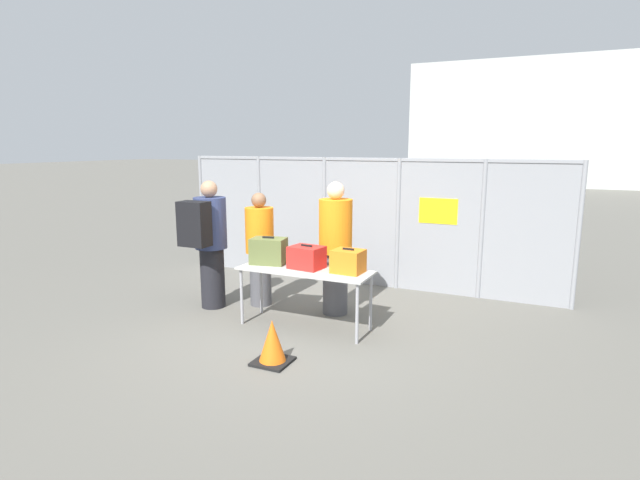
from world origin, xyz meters
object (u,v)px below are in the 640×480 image
object	(u,v)px
inspection_table	(305,275)
security_worker_near	(335,247)
suitcase_red	(307,257)
suitcase_orange	(348,261)
utility_trailer	(435,240)
traffic_cone	(272,343)
traveler_hooded	(208,239)
security_worker_far	(260,248)
suitcase_olive	(269,251)

from	to	relation	value
inspection_table	security_worker_near	distance (m)	0.73
suitcase_red	suitcase_orange	distance (m)	0.57
security_worker_near	utility_trailer	world-z (taller)	security_worker_near
security_worker_near	traffic_cone	distance (m)	1.95
traveler_hooded	security_worker_far	distance (m)	0.75
suitcase_red	traveler_hooded	distance (m)	1.60
suitcase_olive	suitcase_orange	xyz separation A→B (m)	(1.14, 0.00, -0.03)
suitcase_olive	traffic_cone	xyz separation A→B (m)	(0.75, -1.21, -0.72)
security_worker_near	inspection_table	bearing A→B (deg)	94.89
security_worker_far	traffic_cone	size ratio (longest dim) A/B	3.42
suitcase_red	security_worker_near	world-z (taller)	security_worker_near
inspection_table	suitcase_olive	distance (m)	0.64
inspection_table	suitcase_red	size ratio (longest dim) A/B	3.87
suitcase_red	suitcase_orange	size ratio (longest dim) A/B	1.16
inspection_table	utility_trailer	world-z (taller)	inspection_table
utility_trailer	inspection_table	bearing A→B (deg)	-97.89
security_worker_near	utility_trailer	xyz separation A→B (m)	(0.52, 4.10, -0.58)
suitcase_orange	traffic_cone	world-z (taller)	suitcase_orange
security_worker_far	suitcase_olive	bearing A→B (deg)	125.99
traffic_cone	traveler_hooded	bearing A→B (deg)	144.65
security_worker_near	traveler_hooded	bearing A→B (deg)	34.16
suitcase_red	utility_trailer	size ratio (longest dim) A/B	0.11
utility_trailer	traffic_cone	world-z (taller)	utility_trailer
suitcase_olive	security_worker_near	xyz separation A→B (m)	(0.72, 0.59, 0.01)
security_worker_far	suitcase_red	bearing A→B (deg)	147.83
suitcase_orange	suitcase_red	bearing A→B (deg)	-178.18
traveler_hooded	utility_trailer	xyz separation A→B (m)	(2.26, 4.65, -0.64)
suitcase_olive	traffic_cone	bearing A→B (deg)	-58.34
suitcase_orange	security_worker_far	xyz separation A→B (m)	(-1.58, 0.48, -0.06)
traffic_cone	security_worker_far	bearing A→B (deg)	124.86
suitcase_olive	suitcase_red	size ratio (longest dim) A/B	1.12
inspection_table	suitcase_orange	world-z (taller)	suitcase_orange
security_worker_near	utility_trailer	bearing A→B (deg)	-80.63
inspection_table	utility_trailer	size ratio (longest dim) A/B	0.44
security_worker_near	traffic_cone	size ratio (longest dim) A/B	3.80
suitcase_orange	traffic_cone	distance (m)	1.46
inspection_table	traffic_cone	distance (m)	1.24
suitcase_olive	utility_trailer	size ratio (longest dim) A/B	0.13
suitcase_olive	security_worker_far	world-z (taller)	security_worker_far
suitcase_red	security_worker_far	xyz separation A→B (m)	(-1.01, 0.50, -0.06)
suitcase_orange	security_worker_near	distance (m)	0.72
suitcase_orange	traveler_hooded	size ratio (longest dim) A/B	0.21
suitcase_olive	traffic_cone	world-z (taller)	suitcase_olive
inspection_table	security_worker_far	distance (m)	1.17
suitcase_orange	utility_trailer	distance (m)	4.72
traveler_hooded	security_worker_far	size ratio (longest dim) A/B	1.11
inspection_table	traffic_cone	bearing A→B (deg)	-81.64
suitcase_red	security_worker_near	bearing A→B (deg)	76.44
traveler_hooded	traffic_cone	size ratio (longest dim) A/B	3.79
suitcase_olive	traffic_cone	distance (m)	1.60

